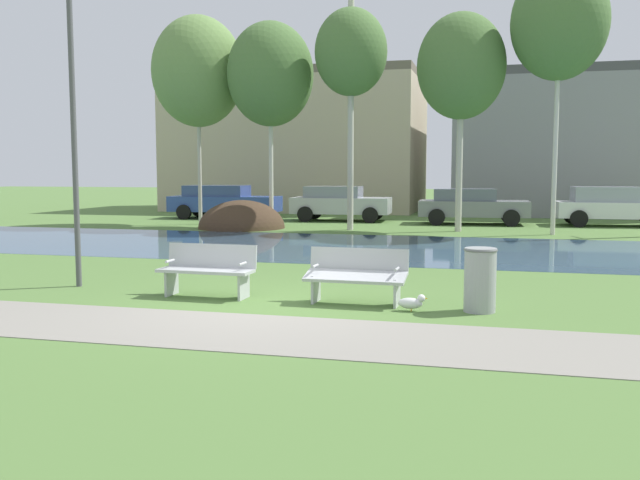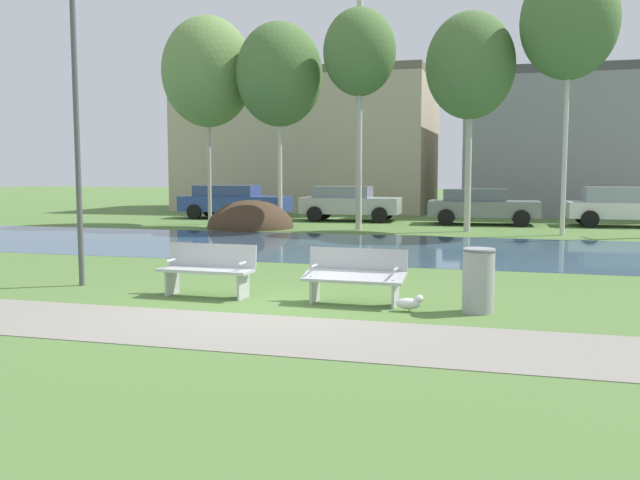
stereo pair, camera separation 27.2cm
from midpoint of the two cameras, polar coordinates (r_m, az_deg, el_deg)
The scene contains 20 objects.
ground_plane at distance 20.39m, azimuth 4.30°, elevation -0.20°, with size 120.00×120.00×0.00m, color #517538.
paved_path_strip at distance 9.28m, azimuth -8.39°, elevation -7.38°, with size 60.00×2.08×0.01m, color gray.
river_band at distance 19.01m, azimuth 3.56°, elevation -0.61°, with size 80.00×7.33×0.01m, color #33516B.
soil_mound at distance 25.60m, azimuth -6.76°, elevation 0.98°, with size 3.14×3.34×2.06m, color #423021.
bench_left at distance 11.72m, azimuth -9.89°, elevation -2.35°, with size 1.61×0.60×0.87m.
bench_right at distance 10.94m, azimuth 2.30°, elevation -2.84°, with size 1.61×0.60×0.87m.
trash_bin at distance 10.56m, azimuth 12.32°, elevation -3.14°, with size 0.50×0.50×0.96m.
seagull at distance 10.48m, azimuth 6.83°, elevation -5.14°, with size 0.45×0.17×0.26m.
streetlamp at distance 13.39m, azimuth -20.35°, elevation 13.04°, with size 0.32×0.32×5.90m.
birch_far_left at distance 27.80m, azimuth -10.30°, elevation 13.49°, with size 3.53×3.53×8.02m.
birch_left at distance 26.15m, azimuth -4.41°, elevation 13.44°, with size 3.18×3.18×7.53m.
birch_center_left at distance 24.86m, azimuth 2.24°, elevation 15.12°, with size 2.53×2.53×7.95m.
birch_center at distance 24.65m, azimuth 11.24°, elevation 13.82°, with size 3.00×3.00×7.44m.
birch_center_right at distance 24.34m, azimuth 18.81°, elevation 16.59°, with size 3.06×3.06×8.75m.
parked_van_nearest_blue at distance 30.78m, azimuth -8.24°, elevation 3.21°, with size 4.84×2.11×1.46m.
parked_sedan_second_silver at distance 29.03m, azimuth 1.34°, elevation 3.11°, with size 4.14×2.15×1.45m.
parked_hatch_third_grey at distance 27.86m, azimuth 12.08°, elevation 2.82°, with size 4.28×2.19×1.39m.
parked_wagon_fourth_white at distance 28.49m, azimuth 22.64°, elevation 2.64°, with size 4.30×2.09×1.49m.
building_beige_block at distance 37.83m, azimuth -1.94°, elevation 7.97°, with size 12.98×7.77×7.17m.
building_grey_warehouse at distance 36.83m, azimuth 19.89°, elevation 7.36°, with size 11.26×9.20×6.74m.
Camera 1 is at (3.38, -10.01, 2.10)m, focal length 38.86 mm.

